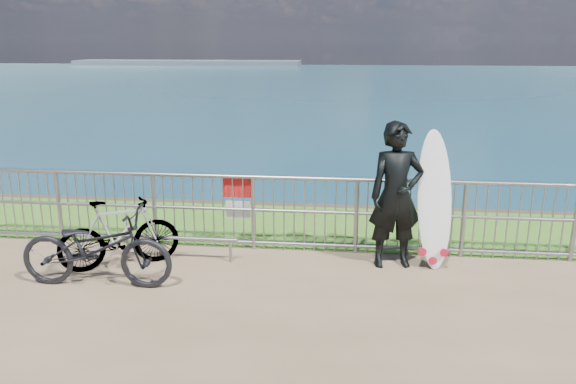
# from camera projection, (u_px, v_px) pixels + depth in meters

# --- Properties ---
(grass_strip) EXTENTS (120.00, 120.00, 0.00)m
(grass_strip) POSITION_uv_depth(u_px,v_px,m) (295.00, 225.00, 9.37)
(grass_strip) COLOR #3D7A21
(grass_strip) RESTS_ON ground
(seascape) EXTENTS (260.00, 260.00, 5.00)m
(seascape) POSITION_uv_depth(u_px,v_px,m) (188.00, 65.00, 153.89)
(seascape) COLOR brown
(seascape) RESTS_ON ground
(railing) EXTENTS (10.06, 0.10, 1.13)m
(railing) POSITION_uv_depth(u_px,v_px,m) (288.00, 213.00, 8.16)
(railing) COLOR gray
(railing) RESTS_ON ground
(surfer) EXTENTS (0.80, 0.61, 1.99)m
(surfer) POSITION_uv_depth(u_px,v_px,m) (396.00, 196.00, 7.51)
(surfer) COLOR black
(surfer) RESTS_ON ground
(surfboard) EXTENTS (0.59, 0.55, 1.88)m
(surfboard) POSITION_uv_depth(u_px,v_px,m) (434.00, 205.00, 7.53)
(surfboard) COLOR white
(surfboard) RESTS_ON ground
(bicycle_near) EXTENTS (1.94, 0.72, 1.01)m
(bicycle_near) POSITION_uv_depth(u_px,v_px,m) (96.00, 248.00, 6.99)
(bicycle_near) COLOR black
(bicycle_near) RESTS_ON ground
(bicycle_far) EXTENTS (1.63, 1.17, 0.96)m
(bicycle_far) POSITION_uv_depth(u_px,v_px,m) (119.00, 233.00, 7.57)
(bicycle_far) COLOR black
(bicycle_far) RESTS_ON ground
(bike_rack) EXTENTS (1.69, 0.05, 0.35)m
(bike_rack) POSITION_uv_depth(u_px,v_px,m) (178.00, 240.00, 7.86)
(bike_rack) COLOR gray
(bike_rack) RESTS_ON ground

